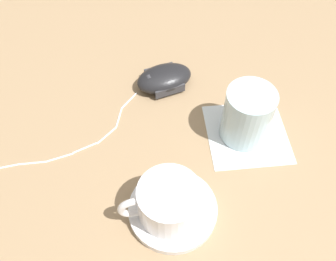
{
  "coord_description": "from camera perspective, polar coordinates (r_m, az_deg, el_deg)",
  "views": [
    {
      "loc": [
        -0.1,
        -0.36,
        0.53
      ],
      "look_at": [
        -0.08,
        0.01,
        0.03
      ],
      "focal_mm": 40.0,
      "sensor_mm": 36.0,
      "label": 1
    }
  ],
  "objects": [
    {
      "name": "saucer",
      "position": [
        0.57,
        0.72,
        -11.95
      ],
      "size": [
        0.13,
        0.13,
        0.01
      ],
      "primitive_type": "cylinder",
      "color": "white",
      "rests_on": "ground"
    },
    {
      "name": "coffee_cup",
      "position": [
        0.54,
        -0.04,
        -10.82
      ],
      "size": [
        0.12,
        0.09,
        0.06
      ],
      "color": "white",
      "rests_on": "saucer"
    },
    {
      "name": "drinking_glass",
      "position": [
        0.62,
        11.99,
        2.33
      ],
      "size": [
        0.08,
        0.08,
        0.1
      ],
      "primitive_type": "cylinder",
      "color": "silver",
      "rests_on": "napkin_under_glass"
    },
    {
      "name": "ground_plane",
      "position": [
        0.65,
        6.86,
        -1.68
      ],
      "size": [
        3.0,
        3.0,
        0.0
      ],
      "primitive_type": "plane",
      "color": "#9E7F5B"
    },
    {
      "name": "computer_mouse",
      "position": [
        0.71,
        -0.59,
        7.96
      ],
      "size": [
        0.12,
        0.1,
        0.04
      ],
      "color": "black",
      "rests_on": "ground"
    },
    {
      "name": "mouse_cable",
      "position": [
        0.66,
        -15.26,
        -1.89
      ],
      "size": [
        0.29,
        0.16,
        0.0
      ],
      "color": "white",
      "rests_on": "ground"
    },
    {
      "name": "napkin_under_glass",
      "position": [
        0.66,
        11.93,
        -0.48
      ],
      "size": [
        0.14,
        0.14,
        0.0
      ],
      "primitive_type": "cube",
      "rotation": [
        0.0,
        0.0,
        0.04
      ],
      "color": "white",
      "rests_on": "ground"
    }
  ]
}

